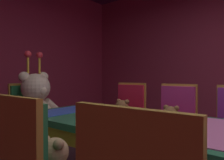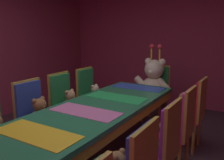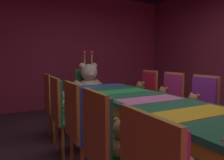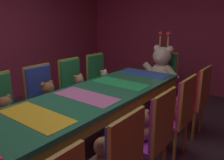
{
  "view_description": "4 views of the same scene",
  "coord_description": "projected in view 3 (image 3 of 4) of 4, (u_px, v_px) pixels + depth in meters",
  "views": [
    {
      "loc": [
        -1.43,
        -0.33,
        1.07
      ],
      "look_at": [
        0.01,
        0.81,
        1.04
      ],
      "focal_mm": 35.12,
      "sensor_mm": 36.0,
      "label": 1
    },
    {
      "loc": [
        1.51,
        -1.95,
        1.58
      ],
      "look_at": [
        -0.16,
        0.8,
        0.93
      ],
      "focal_mm": 38.93,
      "sensor_mm": 36.0,
      "label": 2
    },
    {
      "loc": [
        -1.48,
        -1.92,
        1.22
      ],
      "look_at": [
        -0.1,
        0.77,
        0.9
      ],
      "focal_mm": 33.76,
      "sensor_mm": 36.0,
      "label": 3
    },
    {
      "loc": [
        1.69,
        -1.74,
        1.61
      ],
      "look_at": [
        -0.03,
        0.52,
        0.81
      ],
      "focal_mm": 36.34,
      "sensor_mm": 36.0,
      "label": 4
    }
  ],
  "objects": [
    {
      "name": "chair_right_3",
      "position": [
        170.0,
        97.0,
        3.37
      ],
      "size": [
        0.42,
        0.41,
        0.98
      ],
      "rotation": [
        0.0,
        0.0,
        3.14
      ],
      "color": "#CC338C",
      "rests_on": "ground_plane"
    },
    {
      "name": "teddy_right_3",
      "position": [
        163.0,
        98.0,
        3.3
      ],
      "size": [
        0.25,
        0.33,
        0.31
      ],
      "rotation": [
        0.0,
        0.0,
        3.14
      ],
      "color": "olive",
      "rests_on": "chair_right_3"
    },
    {
      "name": "chair_left_2",
      "position": [
        80.0,
        121.0,
        2.06
      ],
      "size": [
        0.42,
        0.41,
        0.98
      ],
      "color": "#2D47B2",
      "rests_on": "ground_plane"
    },
    {
      "name": "teddy_left_1",
      "position": [
        122.0,
        141.0,
        1.61
      ],
      "size": [
        0.25,
        0.32,
        0.3
      ],
      "color": "olive",
      "rests_on": "chair_left_1"
    },
    {
      "name": "wall_back",
      "position": [
        70.0,
        51.0,
        5.18
      ],
      "size": [
        5.2,
        0.12,
        2.8
      ],
      "primitive_type": "cube",
      "color": "#99334C",
      "rests_on": "ground_plane"
    },
    {
      "name": "king_teddy_bear",
      "position": [
        89.0,
        82.0,
        4.13
      ],
      "size": [
        0.7,
        0.54,
        0.9
      ],
      "rotation": [
        0.0,
        0.0,
        -1.57
      ],
      "color": "beige",
      "rests_on": "throne_chair"
    },
    {
      "name": "chair_left_1",
      "position": [
        105.0,
        143.0,
        1.54
      ],
      "size": [
        0.42,
        0.41,
        0.98
      ],
      "color": "#268C4C",
      "rests_on": "ground_plane"
    },
    {
      "name": "banquet_table",
      "position": [
        150.0,
        107.0,
        2.43
      ],
      "size": [
        0.9,
        3.11,
        0.75
      ],
      "color": "#26724C",
      "rests_on": "ground_plane"
    },
    {
      "name": "teddy_right_4",
      "position": [
        140.0,
        92.0,
        3.85
      ],
      "size": [
        0.27,
        0.35,
        0.33
      ],
      "rotation": [
        0.0,
        0.0,
        3.14
      ],
      "color": "olive",
      "rests_on": "chair_right_4"
    },
    {
      "name": "teddy_left_3",
      "position": [
        73.0,
        108.0,
        2.65
      ],
      "size": [
        0.25,
        0.32,
        0.3
      ],
      "color": "tan",
      "rests_on": "chair_left_3"
    },
    {
      "name": "throne_chair",
      "position": [
        86.0,
        88.0,
        4.29
      ],
      "size": [
        0.41,
        0.42,
        0.98
      ],
      "rotation": [
        0.0,
        0.0,
        -1.57
      ],
      "color": "#268C4C",
      "rests_on": "ground_plane"
    },
    {
      "name": "teddy_left_4",
      "position": [
        63.0,
        101.0,
        3.17
      ],
      "size": [
        0.22,
        0.28,
        0.27
      ],
      "color": "beige",
      "rests_on": "chair_left_4"
    },
    {
      "name": "chair_left_3",
      "position": [
        62.0,
        109.0,
        2.58
      ],
      "size": [
        0.42,
        0.41,
        0.98
      ],
      "color": "#268C4C",
      "rests_on": "ground_plane"
    },
    {
      "name": "chair_right_4",
      "position": [
        146.0,
        91.0,
        3.92
      ],
      "size": [
        0.42,
        0.41,
        0.98
      ],
      "rotation": [
        0.0,
        0.0,
        3.14
      ],
      "color": "red",
      "rests_on": "ground_plane"
    },
    {
      "name": "teddy_left_2",
      "position": [
        94.0,
        119.0,
        2.13
      ],
      "size": [
        0.27,
        0.35,
        0.33
      ],
      "color": "olive",
      "rests_on": "chair_left_2"
    },
    {
      "name": "chair_right_2",
      "position": [
        201.0,
        104.0,
        2.84
      ],
      "size": [
        0.42,
        0.41,
        0.98
      ],
      "rotation": [
        0.0,
        0.0,
        3.14
      ],
      "color": "purple",
      "rests_on": "ground_plane"
    },
    {
      "name": "teddy_right_2",
      "position": [
        193.0,
        106.0,
        2.77
      ],
      "size": [
        0.24,
        0.31,
        0.3
      ],
      "rotation": [
        0.0,
        0.0,
        3.14
      ],
      "color": "#9E7247",
      "rests_on": "chair_right_2"
    },
    {
      "name": "chair_left_4",
      "position": [
        53.0,
        100.0,
        3.11
      ],
      "size": [
        0.42,
        0.41,
        0.98
      ],
      "color": "#268C4C",
      "rests_on": "ground_plane"
    }
  ]
}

